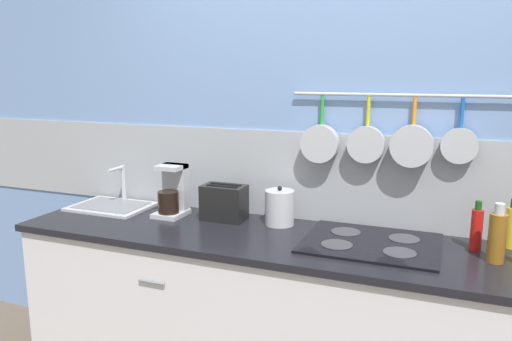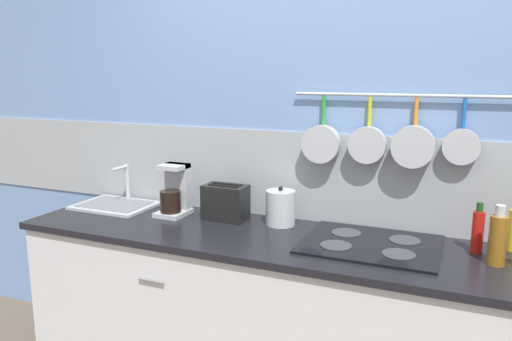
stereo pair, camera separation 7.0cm
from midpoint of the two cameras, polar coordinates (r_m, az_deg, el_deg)
wall_back at (r=2.59m, az=10.40°, el=2.21°), size 7.20×0.16×2.60m
cabinet_base at (r=2.53m, az=7.96°, el=-18.26°), size 3.19×0.62×0.85m
countertop at (r=2.34m, az=8.26°, el=-8.75°), size 3.23×0.64×0.03m
sink_basin at (r=3.04m, az=-16.73°, el=-3.71°), size 0.44×0.33×0.23m
coffee_maker at (r=2.79m, az=-10.21°, el=-2.65°), size 0.15×0.19×0.28m
toaster at (r=2.67m, az=-4.42°, el=-3.67°), size 0.25×0.14×0.19m
kettle at (r=2.58m, az=1.93°, el=-4.25°), size 0.15×0.15×0.20m
cooktop at (r=2.36m, az=12.18°, el=-8.10°), size 0.61×0.49×0.01m
bottle_olive_oil at (r=2.40m, az=23.14°, el=-6.12°), size 0.05×0.05×0.22m
bottle_cooking_wine at (r=2.29m, az=25.05°, el=-6.84°), size 0.07×0.07×0.25m
bottle_sesame_oil at (r=2.50m, az=26.54°, el=-5.73°), size 0.06×0.06×0.23m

